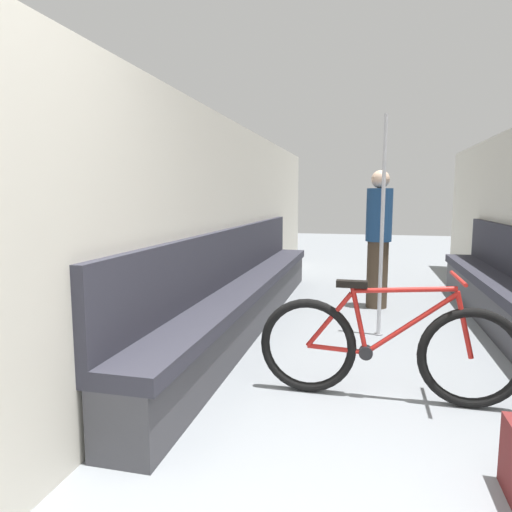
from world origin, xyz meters
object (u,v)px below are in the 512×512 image
(grab_pole_near, at_px, (382,231))
(passenger_standing, at_px, (378,238))
(bench_seat_row_left, at_px, (247,293))
(bicycle, at_px, (386,349))

(grab_pole_near, relative_size, passenger_standing, 1.27)
(bench_seat_row_left, height_order, grab_pole_near, grab_pole_near)
(bench_seat_row_left, distance_m, passenger_standing, 1.79)
(bicycle, height_order, grab_pole_near, grab_pole_near)
(bench_seat_row_left, distance_m, bicycle, 1.97)
(bicycle, bearing_deg, grab_pole_near, 97.64)
(grab_pole_near, distance_m, passenger_standing, 1.15)
(bench_seat_row_left, bearing_deg, grab_pole_near, -1.21)
(bicycle, bearing_deg, passenger_standing, 97.59)
(bicycle, xyz_separation_m, passenger_standing, (-0.01, 2.58, 0.50))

